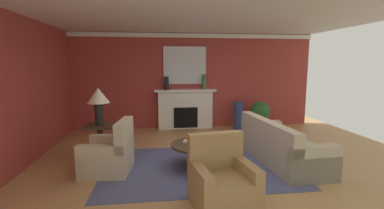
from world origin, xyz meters
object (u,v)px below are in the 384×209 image
at_px(vase_mantel_right, 204,82).
at_px(side_table, 100,139).
at_px(fireplace, 185,110).
at_px(potted_plant, 260,113).
at_px(mantel_mirror, 185,65).
at_px(sofa, 281,148).
at_px(vase_tall_corner, 238,115).
at_px(table_lamp, 98,99).
at_px(armchair_near_window, 109,156).
at_px(vase_mantel_left, 166,83).
at_px(armchair_facing_fireplace, 222,184).
at_px(coffee_table, 198,150).

bearing_deg(vase_mantel_right, side_table, -137.49).
distance_m(fireplace, potted_plant, 2.19).
distance_m(mantel_mirror, vase_mantel_right, 0.75).
relative_size(sofa, vase_tall_corner, 2.65).
relative_size(table_lamp, potted_plant, 0.90).
xyz_separation_m(table_lamp, vase_tall_corner, (3.52, 2.07, -0.82)).
xyz_separation_m(mantel_mirror, armchair_near_window, (-1.68, -3.26, -1.56)).
relative_size(vase_mantel_left, potted_plant, 0.46).
bearing_deg(vase_mantel_right, vase_mantel_left, 180.00).
relative_size(armchair_facing_fireplace, side_table, 1.36).
bearing_deg(armchair_near_window, vase_mantel_right, 54.18).
xyz_separation_m(sofa, armchair_facing_fireplace, (-1.52, -1.44, 0.01)).
relative_size(fireplace, potted_plant, 2.16).
relative_size(sofa, vase_mantel_left, 5.68).
distance_m(armchair_near_window, side_table, 0.83).
bearing_deg(vase_mantel_left, side_table, -121.66).
relative_size(coffee_table, side_table, 1.43).
bearing_deg(side_table, armchair_near_window, -68.56).
distance_m(armchair_near_window, armchair_facing_fireplace, 2.19).
distance_m(coffee_table, vase_mantel_left, 3.25).
xyz_separation_m(table_lamp, vase_mantel_right, (2.53, 2.32, 0.16)).
bearing_deg(potted_plant, sofa, -102.44).
xyz_separation_m(coffee_table, vase_mantel_left, (-0.46, 3.04, 1.03)).
relative_size(armchair_near_window, armchair_facing_fireplace, 1.00).
relative_size(sofa, armchair_near_window, 2.28).
xyz_separation_m(table_lamp, vase_mantel_left, (1.43, 2.32, 0.14)).
bearing_deg(coffee_table, potted_plant, 49.86).
bearing_deg(mantel_mirror, vase_mantel_left, -162.82).
height_order(armchair_near_window, potted_plant, armchair_near_window).
height_order(armchair_facing_fireplace, vase_tall_corner, armchair_facing_fireplace).
bearing_deg(vase_mantel_left, potted_plant, -8.58).
bearing_deg(vase_mantel_right, armchair_near_window, -125.82).
xyz_separation_m(armchair_facing_fireplace, vase_mantel_left, (-0.59, 4.45, 1.05)).
bearing_deg(fireplace, table_lamp, -129.90).
relative_size(fireplace, vase_mantel_left, 4.73).
bearing_deg(armchair_near_window, vase_tall_corner, 41.42).
bearing_deg(coffee_table, table_lamp, 159.05).
xyz_separation_m(mantel_mirror, table_lamp, (-1.98, -2.49, -0.64)).
distance_m(sofa, side_table, 3.61).
distance_m(mantel_mirror, side_table, 3.50).
bearing_deg(side_table, coffee_table, -20.95).
bearing_deg(table_lamp, mantel_mirror, 51.50).
xyz_separation_m(fireplace, potted_plant, (2.14, -0.45, -0.06)).
distance_m(armchair_facing_fireplace, vase_tall_corner, 4.46).
xyz_separation_m(fireplace, armchair_facing_fireplace, (0.04, -4.50, -0.25)).
bearing_deg(sofa, fireplace, 117.08).
relative_size(armchair_near_window, vase_mantel_left, 2.49).
bearing_deg(fireplace, mantel_mirror, 90.00).
height_order(side_table, vase_mantel_right, vase_mantel_right).
relative_size(fireplace, vase_mantel_right, 4.12).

